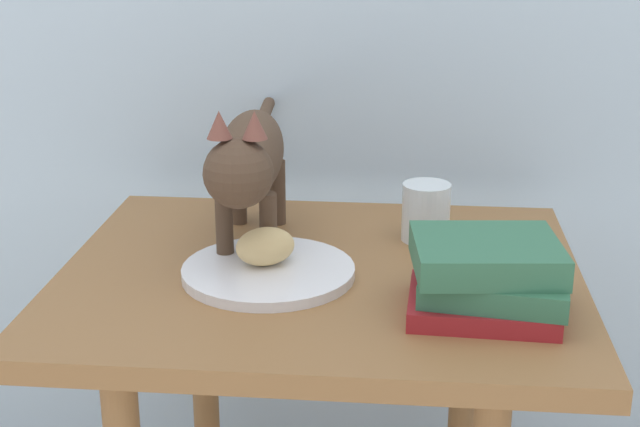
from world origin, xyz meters
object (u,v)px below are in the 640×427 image
plate (268,272)px  side_table (320,323)px  book_stack (488,277)px  candle_jar (426,215)px  bread_roll (265,246)px  cat (249,159)px

plate → side_table: bearing=25.0°
plate → book_stack: size_ratio=1.15×
candle_jar → side_table: bearing=-137.9°
plate → bread_roll: 0.03m
side_table → plate: (-0.07, -0.03, 0.09)m
candle_jar → book_stack: bearing=-73.8°
cat → book_stack: 0.38m
plate → cat: (-0.04, 0.10, 0.13)m
bread_roll → cat: 0.14m
side_table → book_stack: size_ratio=3.52×
book_stack → candle_jar: (-0.07, 0.24, -0.01)m
side_table → candle_jar: size_ratio=8.22×
side_table → plate: bearing=-155.0°
plate → candle_jar: bearing=37.4°
bread_roll → cat: (-0.03, 0.09, 0.09)m
book_stack → bread_roll: bearing=161.8°
bread_roll → book_stack: 0.30m
plate → book_stack: 0.29m
side_table → cat: size_ratio=1.46×
side_table → cat: (-0.11, 0.07, 0.21)m
side_table → book_stack: (0.21, -0.11, 0.13)m
bread_roll → candle_jar: size_ratio=0.94×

